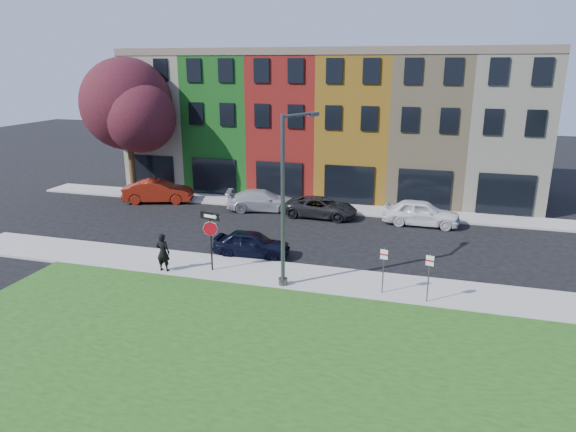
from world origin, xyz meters
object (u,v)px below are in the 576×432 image
(man, at_px, (163,252))
(sedan_near, at_px, (252,244))
(street_lamp, at_px, (286,202))
(stop_sign, at_px, (210,229))

(man, relative_size, sedan_near, 0.46)
(sedan_near, height_order, street_lamp, street_lamp)
(stop_sign, distance_m, sedan_near, 3.12)
(stop_sign, xyz_separation_m, street_lamp, (3.77, -0.48, 1.72))
(man, height_order, sedan_near, man)
(sedan_near, bearing_deg, stop_sign, 155.44)
(sedan_near, relative_size, street_lamp, 0.53)
(man, xyz_separation_m, sedan_near, (3.19, 3.24, -0.36))
(sedan_near, bearing_deg, street_lamp, -140.26)
(man, xyz_separation_m, street_lamp, (5.90, 0.21, 2.81))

